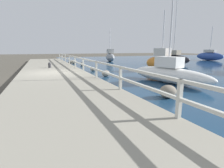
{
  "coord_description": "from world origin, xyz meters",
  "views": [
    {
      "loc": [
        -0.81,
        -12.75,
        1.94
      ],
      "look_at": [
        3.29,
        -2.75,
        -0.24
      ],
      "focal_mm": 28.0,
      "sensor_mm": 36.0,
      "label": 1
    }
  ],
  "objects_px": {
    "sailboat_black": "(173,59)",
    "sailboat_blue": "(209,56)",
    "mooring_bollard": "(50,65)",
    "sailboat_gray": "(110,56)",
    "sailboat_white": "(168,73)",
    "sailboat_orange": "(162,62)"
  },
  "relations": [
    {
      "from": "sailboat_black",
      "to": "sailboat_blue",
      "type": "bearing_deg",
      "value": 8.1
    },
    {
      "from": "sailboat_gray",
      "to": "mooring_bollard",
      "type": "bearing_deg",
      "value": -122.9
    },
    {
      "from": "sailboat_orange",
      "to": "mooring_bollard",
      "type": "bearing_deg",
      "value": 141.14
    },
    {
      "from": "mooring_bollard",
      "to": "sailboat_gray",
      "type": "relative_size",
      "value": 0.1
    },
    {
      "from": "sailboat_blue",
      "to": "sailboat_gray",
      "type": "distance_m",
      "value": 17.07
    },
    {
      "from": "mooring_bollard",
      "to": "sailboat_black",
      "type": "distance_m",
      "value": 15.15
    },
    {
      "from": "sailboat_orange",
      "to": "sailboat_white",
      "type": "relative_size",
      "value": 0.92
    },
    {
      "from": "mooring_bollard",
      "to": "sailboat_gray",
      "type": "bearing_deg",
      "value": 45.72
    },
    {
      "from": "sailboat_black",
      "to": "sailboat_orange",
      "type": "bearing_deg",
      "value": -148.82
    },
    {
      "from": "mooring_bollard",
      "to": "sailboat_gray",
      "type": "distance_m",
      "value": 13.63
    },
    {
      "from": "mooring_bollard",
      "to": "sailboat_white",
      "type": "distance_m",
      "value": 10.03
    },
    {
      "from": "sailboat_black",
      "to": "sailboat_white",
      "type": "xyz_separation_m",
      "value": [
        -8.96,
        -9.79,
        -0.17
      ]
    },
    {
      "from": "mooring_bollard",
      "to": "sailboat_blue",
      "type": "xyz_separation_m",
      "value": [
        26.03,
        5.48,
        0.21
      ]
    },
    {
      "from": "sailboat_orange",
      "to": "sailboat_blue",
      "type": "bearing_deg",
      "value": 8.56
    },
    {
      "from": "sailboat_white",
      "to": "sailboat_black",
      "type": "bearing_deg",
      "value": 35.36
    },
    {
      "from": "mooring_bollard",
      "to": "sailboat_orange",
      "type": "height_order",
      "value": "sailboat_orange"
    },
    {
      "from": "sailboat_gray",
      "to": "sailboat_white",
      "type": "relative_size",
      "value": 0.9
    },
    {
      "from": "mooring_bollard",
      "to": "sailboat_black",
      "type": "relative_size",
      "value": 0.06
    },
    {
      "from": "sailboat_orange",
      "to": "sailboat_white",
      "type": "height_order",
      "value": "sailboat_white"
    },
    {
      "from": "sailboat_gray",
      "to": "sailboat_blue",
      "type": "bearing_deg",
      "value": -3.11
    },
    {
      "from": "sailboat_blue",
      "to": "sailboat_gray",
      "type": "xyz_separation_m",
      "value": [
        -16.52,
        4.27,
        0.01
      ]
    },
    {
      "from": "sailboat_blue",
      "to": "sailboat_orange",
      "type": "distance_m",
      "value": 18.96
    }
  ]
}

